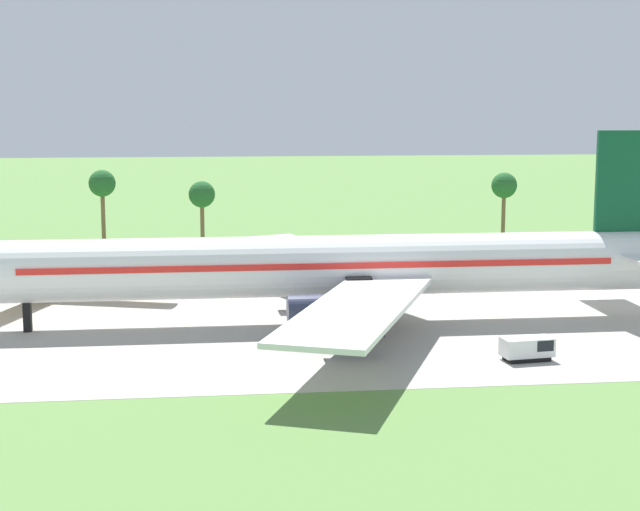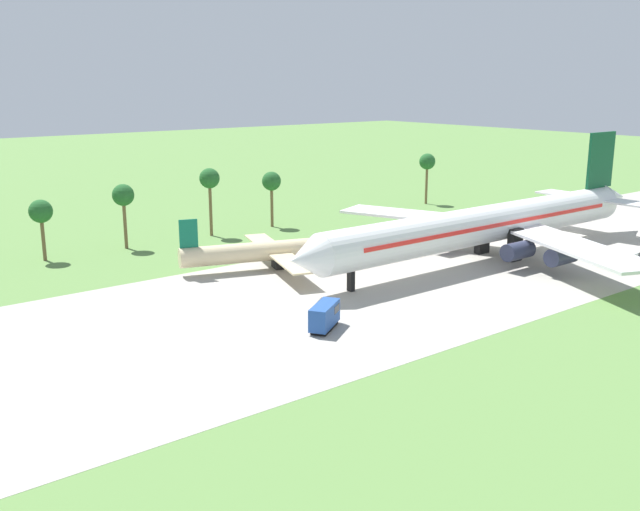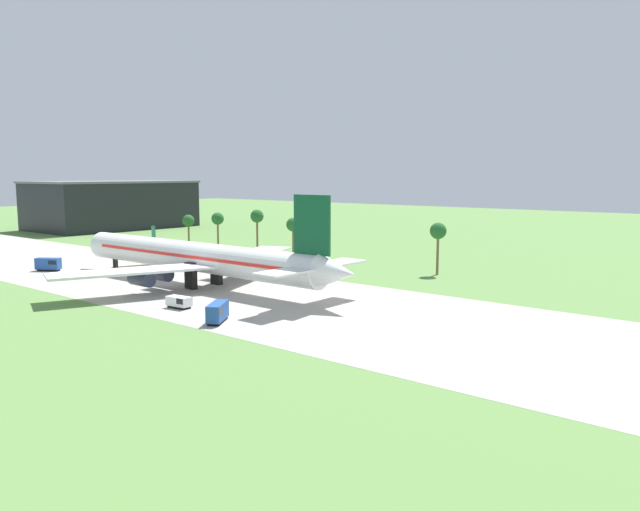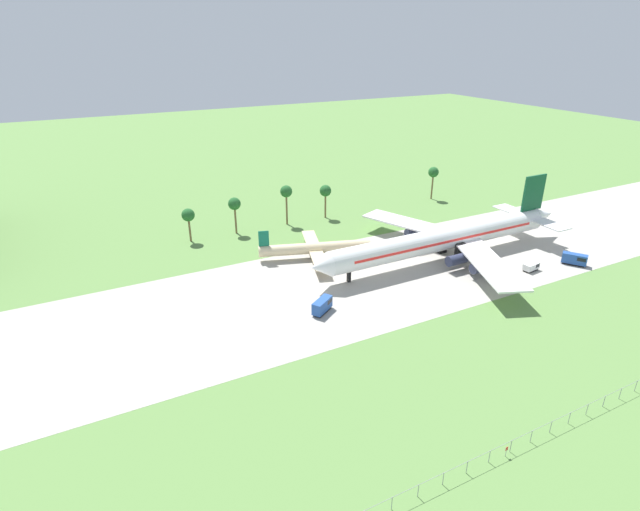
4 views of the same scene
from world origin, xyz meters
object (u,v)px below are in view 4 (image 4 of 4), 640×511
(fuel_truck, at_px, (575,259))
(catering_van, at_px, (531,266))
(jet_airliner, at_px, (447,238))
(no_stopping_sign, at_px, (506,451))
(baggage_tug, at_px, (323,305))
(regional_aircraft, at_px, (314,248))

(fuel_truck, xyz_separation_m, catering_van, (-12.31, 2.69, -0.49))
(jet_airliner, distance_m, no_stopping_sign, 66.90)
(baggage_tug, bearing_deg, jet_airliner, 12.98)
(fuel_truck, distance_m, catering_van, 12.61)
(jet_airliner, height_order, no_stopping_sign, jet_airliner)
(fuel_truck, relative_size, no_stopping_sign, 3.53)
(baggage_tug, height_order, catering_van, baggage_tug)
(jet_airliner, bearing_deg, regional_aircraft, 152.14)
(jet_airliner, xyz_separation_m, catering_van, (13.91, -15.41, -4.56))
(jet_airliner, xyz_separation_m, regional_aircraft, (-30.04, 15.88, -2.90))
(regional_aircraft, relative_size, catering_van, 6.42)
(jet_airliner, xyz_separation_m, no_stopping_sign, (-36.75, -55.71, -4.57))
(jet_airliner, distance_m, baggage_tug, 42.26)
(jet_airliner, relative_size, regional_aircraft, 2.71)
(fuel_truck, height_order, no_stopping_sign, fuel_truck)
(fuel_truck, relative_size, catering_van, 1.34)
(regional_aircraft, height_order, catering_van, regional_aircraft)
(no_stopping_sign, bearing_deg, fuel_truck, 30.85)
(regional_aircraft, relative_size, fuel_truck, 4.79)
(fuel_truck, bearing_deg, regional_aircraft, 148.87)
(no_stopping_sign, bearing_deg, jet_airliner, 56.59)
(regional_aircraft, height_order, fuel_truck, regional_aircraft)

